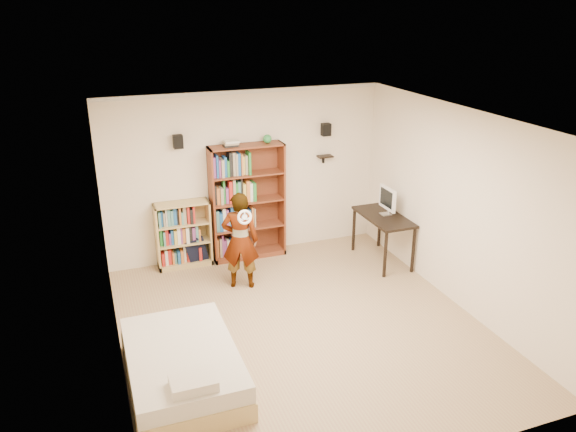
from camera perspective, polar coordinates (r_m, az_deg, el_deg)
name	(u,v)px	position (r m, az deg, el deg)	size (l,w,h in m)	color
ground	(302,327)	(7.42, 1.43, -11.20)	(4.50, 5.00, 0.01)	tan
room_shell	(303,199)	(6.65, 1.56, 1.74)	(4.52, 5.02, 2.71)	silver
crown_molding	(304,123)	(6.41, 1.64, 9.42)	(4.50, 5.00, 0.06)	silver
speaker_left	(178,142)	(8.55, -11.11, 7.42)	(0.14, 0.12, 0.20)	black
speaker_right	(326,130)	(9.22, 3.88, 8.76)	(0.14, 0.12, 0.20)	black
wall_shelf	(325,156)	(9.34, 3.79, 6.07)	(0.25, 0.16, 0.03)	black
tall_bookshelf	(248,202)	(9.00, -4.13, 1.39)	(1.19, 0.35, 1.88)	maroon
low_bookshelf	(183,235)	(8.95, -10.59, -1.87)	(0.85, 0.32, 1.06)	tan
computer_desk	(382,238)	(9.14, 9.56, -2.25)	(0.57, 1.14, 0.78)	black
imac	(386,201)	(8.97, 9.97, 1.49)	(0.09, 0.45, 0.45)	white
daybed	(182,362)	(6.45, -10.68, -14.36)	(1.17, 1.80, 0.53)	beige
person	(240,240)	(8.11, -4.88, -2.49)	(0.53, 0.35, 1.46)	black
wii_wheel	(245,217)	(7.69, -4.43, -0.12)	(0.21, 0.21, 0.04)	white
navy_bag	(196,250)	(9.09, -9.36, -3.43)	(0.35, 0.23, 0.47)	black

